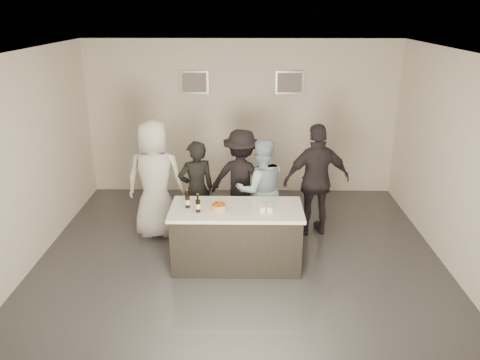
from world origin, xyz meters
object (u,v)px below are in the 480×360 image
at_px(person_guest_right, 317,180).
at_px(person_guest_back, 242,179).
at_px(person_guest_left, 155,180).
at_px(cake, 219,207).
at_px(person_main_blue, 261,190).
at_px(bar_counter, 236,237).
at_px(person_main_black, 197,190).
at_px(beer_bottle_a, 187,199).
at_px(beer_bottle_b, 198,203).

xyz_separation_m(person_guest_right, person_guest_back, (-1.21, 0.26, -0.08)).
distance_m(person_guest_right, person_guest_back, 1.24).
distance_m(person_guest_left, person_guest_right, 2.59).
bearing_deg(cake, person_main_blue, 56.39).
distance_m(bar_counter, person_main_black, 1.18).
height_order(bar_counter, cake, cake).
bearing_deg(person_main_blue, person_guest_right, -177.30).
relative_size(bar_counter, cake, 8.81).
distance_m(cake, beer_bottle_a, 0.46).
xyz_separation_m(beer_bottle_b, person_guest_left, (-0.79, 1.09, -0.07)).
relative_size(beer_bottle_a, person_guest_right, 0.14).
bearing_deg(bar_counter, person_guest_right, 39.63).
xyz_separation_m(bar_counter, person_guest_right, (1.27, 1.05, 0.48)).
relative_size(person_guest_right, person_guest_back, 1.10).
bearing_deg(beer_bottle_b, person_guest_right, 33.64).
bearing_deg(cake, person_guest_left, 136.44).
height_order(beer_bottle_b, person_guest_right, person_guest_right).
bearing_deg(beer_bottle_b, beer_bottle_a, 138.25).
bearing_deg(person_guest_back, cake, 95.00).
bearing_deg(person_guest_left, person_main_black, 178.41).
bearing_deg(person_guest_left, person_guest_back, -163.33).
distance_m(cake, person_guest_left, 1.48).
distance_m(bar_counter, beer_bottle_a, 0.90).
height_order(bar_counter, person_guest_back, person_guest_back).
relative_size(bar_counter, person_main_blue, 1.11).
bearing_deg(beer_bottle_a, cake, -9.22).
xyz_separation_m(cake, beer_bottle_a, (-0.44, 0.07, 0.09)).
relative_size(cake, person_main_black, 0.13).
xyz_separation_m(cake, person_guest_left, (-1.07, 1.02, 0.03)).
relative_size(person_main_blue, person_guest_back, 0.99).
bearing_deg(person_guest_left, person_main_blue, 178.48).
xyz_separation_m(cake, person_guest_right, (1.51, 1.12, -0.01)).
distance_m(beer_bottle_b, person_main_black, 1.08).
relative_size(person_main_blue, person_guest_right, 0.90).
bearing_deg(person_main_black, beer_bottle_b, 74.43).
bearing_deg(beer_bottle_a, person_guest_left, 123.60).
bearing_deg(beer_bottle_a, person_main_blue, 38.87).
distance_m(cake, beer_bottle_b, 0.30).
bearing_deg(person_guest_back, beer_bottle_a, 77.73).
bearing_deg(person_guest_right, person_guest_back, -22.52).
relative_size(person_guest_left, person_guest_back, 1.14).
xyz_separation_m(person_main_black, person_guest_left, (-0.66, 0.04, 0.16)).
distance_m(person_main_blue, person_guest_right, 0.93).
bearing_deg(person_main_black, bar_counter, 103.02).
height_order(person_main_blue, person_guest_left, person_guest_left).
bearing_deg(beer_bottle_b, bar_counter, 15.12).
bearing_deg(person_main_blue, beer_bottle_a, 29.05).
height_order(beer_bottle_a, beer_bottle_b, same).
xyz_separation_m(cake, person_main_black, (-0.41, 0.98, -0.13)).
distance_m(bar_counter, cake, 0.55).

